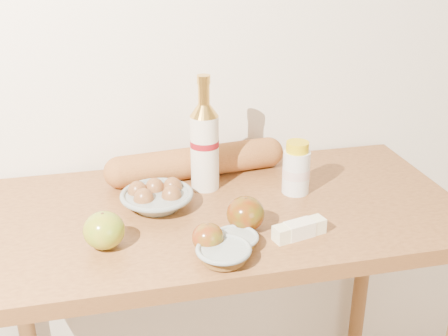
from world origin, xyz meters
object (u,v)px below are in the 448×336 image
at_px(cream_bottle, 296,169).
at_px(baguette, 197,162).
at_px(bourbon_bottle, 205,144).
at_px(egg_bowl, 157,197).
at_px(table, 221,250).

xyz_separation_m(cream_bottle, baguette, (-0.23, 0.16, -0.02)).
relative_size(bourbon_bottle, egg_bowl, 1.65).
relative_size(table, egg_bowl, 6.48).
distance_m(table, baguette, 0.26).
bearing_deg(egg_bowl, table, -14.34).
xyz_separation_m(bourbon_bottle, cream_bottle, (0.22, -0.08, -0.06)).
height_order(table, egg_bowl, egg_bowl).
bearing_deg(baguette, table, -89.30).
height_order(bourbon_bottle, egg_bowl, bourbon_bottle).
height_order(table, baguette, baguette).
relative_size(egg_bowl, baguette, 0.36).
distance_m(table, bourbon_bottle, 0.28).
distance_m(table, cream_bottle, 0.28).
bearing_deg(bourbon_bottle, baguette, 119.66).
bearing_deg(table, cream_bottle, 10.99).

